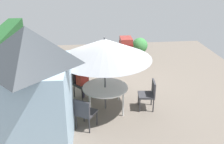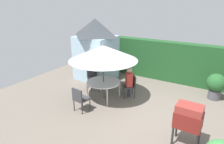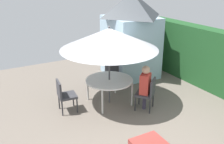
% 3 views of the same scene
% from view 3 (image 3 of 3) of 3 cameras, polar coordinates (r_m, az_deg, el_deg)
% --- Properties ---
extents(ground_plane, '(11.00, 11.00, 0.00)m').
position_cam_3_polar(ground_plane, '(6.53, 2.86, -11.14)').
color(ground_plane, '#6B6056').
extents(hedge_backdrop, '(6.64, 0.56, 1.90)m').
position_cam_3_polar(hedge_backdrop, '(8.37, 23.74, 1.67)').
color(hedge_backdrop, '#1E4C23').
rests_on(hedge_backdrop, ground).
extents(garden_shed, '(1.91, 1.76, 2.95)m').
position_cam_3_polar(garden_shed, '(9.04, 4.24, 8.44)').
color(garden_shed, '#9EBCD1').
rests_on(garden_shed, ground).
extents(patio_table, '(1.33, 1.33, 0.72)m').
position_cam_3_polar(patio_table, '(7.14, -0.60, -2.08)').
color(patio_table, white).
rests_on(patio_table, ground).
extents(patio_umbrella, '(2.65, 2.65, 2.24)m').
position_cam_3_polar(patio_umbrella, '(6.76, -0.64, 7.49)').
color(patio_umbrella, '#4C4C51').
rests_on(patio_umbrella, ground).
extents(chair_near_shed, '(0.65, 0.65, 0.90)m').
position_cam_3_polar(chair_near_shed, '(6.91, 8.07, -4.50)').
color(chair_near_shed, '#38383D').
rests_on(chair_near_shed, ground).
extents(chair_far_side, '(0.64, 0.64, 0.90)m').
position_cam_3_polar(chair_far_side, '(8.28, -0.08, 0.15)').
color(chair_far_side, '#38383D').
rests_on(chair_far_side, ground).
extents(chair_toward_hedge, '(0.51, 0.51, 0.90)m').
position_cam_3_polar(chair_toward_hedge, '(6.86, -10.71, -4.85)').
color(chair_toward_hedge, '#38383D').
rests_on(chair_toward_hedge, ground).
extents(person_in_red, '(0.40, 0.41, 1.26)m').
position_cam_3_polar(person_in_red, '(6.82, 7.48, -2.40)').
color(person_in_red, '#CC3D33').
rests_on(person_in_red, ground).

